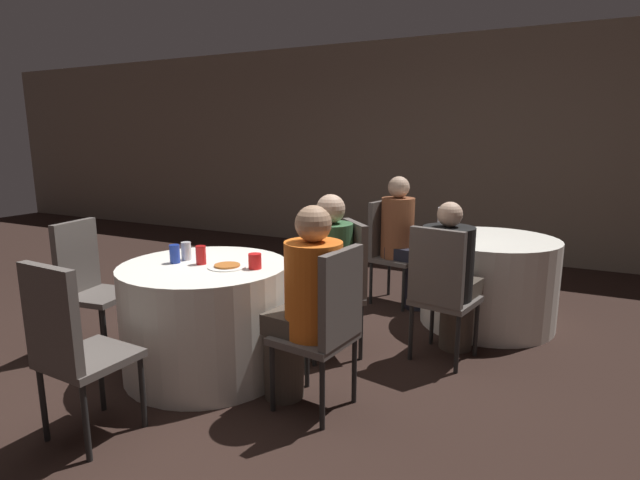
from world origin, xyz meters
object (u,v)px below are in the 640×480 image
Objects in this scene: chair_near_west at (87,277)px; chair_near_east at (329,319)px; chair_near_northeast at (344,278)px; person_floral_shirt at (404,243)px; person_black_shirt at (450,278)px; pizza_plate_near at (227,266)px; bottle_far at (443,223)px; person_green_jacket at (321,277)px; table_near at (207,318)px; chair_near_south at (70,341)px; soda_can_red at (201,255)px; chair_far_south at (440,285)px; chair_far_west at (388,244)px; table_far at (488,281)px; soda_can_silver at (186,251)px; person_orange_shirt at (304,307)px; soda_can_blue at (175,254)px.

chair_near_west is 1.00× the size of chair_near_east.
person_floral_shirt is (0.07, 1.21, 0.03)m from chair_near_northeast.
person_black_shirt reaches higher than chair_near_east.
bottle_far is (1.00, 1.56, 0.12)m from pizza_plate_near.
table_near is at bearing 90.00° from person_green_jacket.
bottle_far is at bearing 120.49° from chair_near_west.
person_black_shirt reaches higher than table_near.
person_green_jacket is (0.62, 1.52, 0.02)m from chair_near_south.
person_black_shirt reaches higher than soda_can_red.
chair_far_south is at bearing -116.74° from person_green_jacket.
pizza_plate_near is at bearing 89.26° from chair_near_west.
chair_far_west is 2.03m from soda_can_red.
table_far is 8.92× the size of soda_can_silver.
person_orange_shirt is 4.73× the size of bottle_far.
chair_near_east is at bearing -90.00° from person_orange_shirt.
chair_far_south is 1.43m from pizza_plate_near.
chair_near_south is at bearing 142.93° from person_orange_shirt.
chair_near_west is 7.86× the size of soda_can_silver.
chair_near_west reaches higher than table_far.
person_black_shirt is (0.03, 0.16, 0.01)m from chair_far_south.
chair_far_south and chair_far_west have the same top height.
person_black_shirt is (1.39, 0.95, 0.21)m from table_near.
chair_near_east is (1.92, 0.02, 0.00)m from chair_near_west.
person_floral_shirt reaches higher than chair_near_south.
person_floral_shirt is at bearing 76.95° from chair_near_south.
person_green_jacket is 0.69m from person_orange_shirt.
chair_near_east is at bearing -107.45° from table_far.
chair_far_south is 3.83× the size of bottle_far.
soda_can_silver is at bearing 100.58° from chair_near_south.
table_near is at bearing 90.00° from person_orange_shirt.
chair_near_east is 0.81× the size of person_orange_shirt.
pizza_plate_near is at bearing 87.00° from person_orange_shirt.
table_near is 0.82m from person_green_jacket.
bottle_far reaches higher than chair_near_northeast.
table_near is 2.01m from chair_far_west.
chair_far_south is at bearing 30.21° from table_near.
person_floral_shirt is (0.77, 1.88, 0.23)m from table_near.
person_black_shirt is 1.83m from soda_can_silver.
table_far is 0.94× the size of person_green_jacket.
chair_near_south is 2.96m from person_floral_shirt.
chair_near_west is 1.00× the size of chair_near_northeast.
soda_can_red is (-0.72, -0.67, 0.23)m from chair_near_northeast.
person_black_shirt is (0.80, -0.96, 0.01)m from chair_far_west.
chair_near_east and chair_far_south have the same top height.
soda_can_silver is at bearing 84.38° from soda_can_blue.
person_green_jacket is 4.67× the size of pizza_plate_near.
chair_near_east is 1.00× the size of chair_near_northeast.
chair_near_west and chair_near_south have the same top height.
soda_can_silver is (-0.88, -0.62, 0.23)m from chair_near_northeast.
pizza_plate_near reaches higher than table_far.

